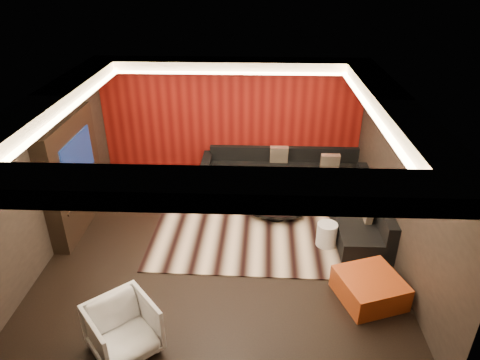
{
  "coord_description": "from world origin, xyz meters",
  "views": [
    {
      "loc": [
        0.58,
        -6.41,
        4.75
      ],
      "look_at": [
        0.3,
        0.6,
        1.05
      ],
      "focal_mm": 32.0,
      "sensor_mm": 36.0,
      "label": 1
    }
  ],
  "objects_px": {
    "coffee_table": "(276,212)",
    "drum_stool": "(262,198)",
    "white_side_table": "(327,235)",
    "orange_ottoman": "(370,288)",
    "armchair": "(123,329)",
    "sectional_sofa": "(308,186)"
  },
  "relations": [
    {
      "from": "coffee_table",
      "to": "white_side_table",
      "type": "xyz_separation_m",
      "value": [
        0.89,
        -0.91,
        0.11
      ]
    },
    {
      "from": "white_side_table",
      "to": "sectional_sofa",
      "type": "height_order",
      "value": "sectional_sofa"
    },
    {
      "from": "sectional_sofa",
      "to": "coffee_table",
      "type": "bearing_deg",
      "value": -129.4
    },
    {
      "from": "white_side_table",
      "to": "orange_ottoman",
      "type": "height_order",
      "value": "white_side_table"
    },
    {
      "from": "drum_stool",
      "to": "armchair",
      "type": "xyz_separation_m",
      "value": [
        -1.86,
        -3.81,
        0.17
      ]
    },
    {
      "from": "white_side_table",
      "to": "orange_ottoman",
      "type": "xyz_separation_m",
      "value": [
        0.48,
        -1.35,
        -0.03
      ]
    },
    {
      "from": "armchair",
      "to": "sectional_sofa",
      "type": "height_order",
      "value": "armchair"
    },
    {
      "from": "orange_ottoman",
      "to": "drum_stool",
      "type": "bearing_deg",
      "value": 121.48
    },
    {
      "from": "drum_stool",
      "to": "armchair",
      "type": "relative_size",
      "value": 0.45
    },
    {
      "from": "white_side_table",
      "to": "sectional_sofa",
      "type": "distance_m",
      "value": 1.8
    },
    {
      "from": "drum_stool",
      "to": "coffee_table",
      "type": "bearing_deg",
      "value": -56.52
    },
    {
      "from": "orange_ottoman",
      "to": "sectional_sofa",
      "type": "height_order",
      "value": "sectional_sofa"
    },
    {
      "from": "orange_ottoman",
      "to": "coffee_table",
      "type": "bearing_deg",
      "value": 121.11
    },
    {
      "from": "coffee_table",
      "to": "sectional_sofa",
      "type": "height_order",
      "value": "sectional_sofa"
    },
    {
      "from": "coffee_table",
      "to": "drum_stool",
      "type": "height_order",
      "value": "drum_stool"
    },
    {
      "from": "orange_ottoman",
      "to": "armchair",
      "type": "xyz_separation_m",
      "value": [
        -3.5,
        -1.13,
        0.18
      ]
    },
    {
      "from": "white_side_table",
      "to": "armchair",
      "type": "bearing_deg",
      "value": -140.63
    },
    {
      "from": "drum_stool",
      "to": "white_side_table",
      "type": "xyz_separation_m",
      "value": [
        1.16,
        -1.32,
        0.02
      ]
    },
    {
      "from": "orange_ottoman",
      "to": "sectional_sofa",
      "type": "xyz_separation_m",
      "value": [
        -0.64,
        3.14,
        0.06
      ]
    },
    {
      "from": "drum_stool",
      "to": "armchair",
      "type": "height_order",
      "value": "armchair"
    },
    {
      "from": "coffee_table",
      "to": "orange_ottoman",
      "type": "relative_size",
      "value": 1.34
    },
    {
      "from": "armchair",
      "to": "drum_stool",
      "type": "bearing_deg",
      "value": 22.78
    }
  ]
}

